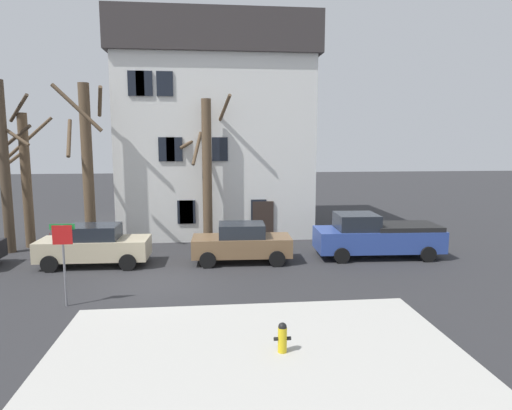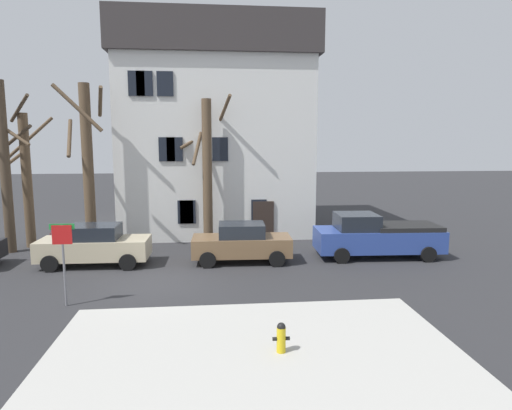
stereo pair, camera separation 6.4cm
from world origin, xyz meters
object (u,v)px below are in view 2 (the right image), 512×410
(bicycle_leaning, at_px, (55,247))
(tree_bare_end, at_px, (207,169))
(tree_bare_near, at_px, (4,163))
(tree_bare_mid, at_px, (26,176))
(car_brown_sedan, at_px, (242,243))
(building_main, at_px, (216,129))
(pickup_truck_blue, at_px, (377,236))
(tree_bare_far, at_px, (87,163))
(car_beige_sedan, at_px, (94,245))
(fire_hydrant, at_px, (281,337))
(street_sign_pole, at_px, (63,249))

(bicycle_leaning, bearing_deg, tree_bare_end, 10.78)
(tree_bare_near, relative_size, tree_bare_end, 1.07)
(tree_bare_mid, relative_size, car_brown_sedan, 1.53)
(building_main, height_order, pickup_truck_blue, building_main)
(tree_bare_near, height_order, tree_bare_far, tree_bare_near)
(building_main, relative_size, car_beige_sedan, 2.58)
(tree_bare_end, distance_m, fire_hydrant, 12.73)
(tree_bare_mid, height_order, car_brown_sedan, tree_bare_mid)
(building_main, relative_size, tree_bare_end, 1.57)
(tree_bare_near, relative_size, car_brown_sedan, 1.86)
(tree_bare_near, height_order, bicycle_leaning, tree_bare_near)
(car_beige_sedan, bearing_deg, pickup_truck_blue, 0.94)
(tree_bare_end, bearing_deg, street_sign_pole, -118.53)
(tree_bare_far, bearing_deg, car_beige_sedan, -72.96)
(car_beige_sedan, height_order, car_brown_sedan, car_beige_sedan)
(tree_bare_near, bearing_deg, tree_bare_end, 3.86)
(car_beige_sedan, height_order, pickup_truck_blue, pickup_truck_blue)
(tree_bare_end, relative_size, car_beige_sedan, 1.64)
(building_main, relative_size, bicycle_leaning, 6.71)
(tree_bare_end, bearing_deg, building_main, 84.29)
(tree_bare_near, bearing_deg, car_beige_sedan, -31.06)
(building_main, bearing_deg, tree_bare_end, -95.71)
(tree_bare_far, xyz_separation_m, pickup_truck_blue, (13.23, -2.76, -3.21))
(tree_bare_end, xyz_separation_m, car_beige_sedan, (-4.73, -3.39, -2.96))
(car_brown_sedan, height_order, fire_hydrant, car_brown_sedan)
(fire_hydrant, xyz_separation_m, street_sign_pole, (-6.26, 4.00, 1.36))
(car_beige_sedan, bearing_deg, bicycle_leaning, 138.41)
(tree_bare_near, bearing_deg, building_main, 29.78)
(tree_bare_end, bearing_deg, bicycle_leaning, -169.22)
(car_brown_sedan, bearing_deg, tree_bare_near, 165.22)
(building_main, xyz_separation_m, tree_bare_near, (-9.81, -5.62, -1.74))
(building_main, xyz_separation_m, tree_bare_end, (-0.50, -4.99, -2.13))
(tree_bare_near, xyz_separation_m, tree_bare_mid, (0.51, 1.06, -0.70))
(fire_hydrant, height_order, street_sign_pole, street_sign_pole)
(tree_bare_mid, relative_size, fire_hydrant, 8.82)
(pickup_truck_blue, xyz_separation_m, street_sign_pole, (-12.03, -4.96, 0.90))
(car_beige_sedan, relative_size, car_brown_sedan, 1.06)
(tree_bare_end, xyz_separation_m, car_brown_sedan, (1.46, -3.47, -2.97))
(tree_bare_far, height_order, bicycle_leaning, tree_bare_far)
(street_sign_pole, bearing_deg, building_main, 69.43)
(building_main, xyz_separation_m, street_sign_pole, (-4.93, -13.14, -4.09))
(pickup_truck_blue, bearing_deg, tree_bare_far, 168.24)
(car_beige_sedan, bearing_deg, tree_bare_mid, 136.85)
(tree_bare_end, xyz_separation_m, fire_hydrant, (1.83, -12.16, -3.32))
(tree_bare_near, height_order, pickup_truck_blue, tree_bare_near)
(tree_bare_end, xyz_separation_m, bicycle_leaning, (-7.04, -1.34, -3.45))
(tree_bare_near, xyz_separation_m, car_beige_sedan, (4.59, -2.76, -3.35))
(pickup_truck_blue, bearing_deg, tree_bare_near, 171.39)
(car_beige_sedan, bearing_deg, tree_bare_far, 107.04)
(car_beige_sedan, bearing_deg, fire_hydrant, -53.19)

